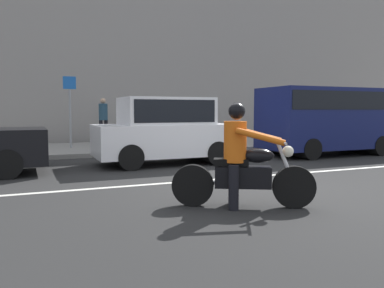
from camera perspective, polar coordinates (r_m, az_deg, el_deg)
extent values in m
plane|color=#262626|center=(7.67, 7.76, -6.11)|extent=(80.00, 80.00, 0.00)
cube|color=gray|center=(15.04, -8.02, -0.45)|extent=(40.00, 4.40, 0.14)
cube|color=gray|center=(18.62, -11.02, 15.87)|extent=(40.00, 1.40, 10.06)
cube|color=silver|center=(8.69, 7.67, -4.78)|extent=(18.00, 0.14, 0.01)
cylinder|color=black|center=(6.09, 14.56, -6.05)|extent=(0.62, 0.41, 0.64)
cylinder|color=black|center=(6.03, 0.11, -6.00)|extent=(0.62, 0.41, 0.64)
cylinder|color=silver|center=(6.02, 13.50, -2.91)|extent=(0.33, 0.21, 0.74)
cube|color=black|center=(5.99, 7.38, -4.76)|extent=(0.87, 0.64, 0.32)
ellipsoid|color=black|center=(5.95, 9.53, -1.68)|extent=(0.54, 0.44, 0.22)
cube|color=black|center=(5.95, 5.67, -2.61)|extent=(0.57, 0.46, 0.10)
cylinder|color=silver|center=(5.97, 12.99, 0.30)|extent=(0.37, 0.64, 0.04)
sphere|color=silver|center=(6.00, 13.72, -1.04)|extent=(0.17, 0.17, 0.17)
cylinder|color=silver|center=(6.16, 4.51, -5.59)|extent=(0.65, 0.39, 0.07)
cylinder|color=black|center=(5.81, 6.05, -6.31)|extent=(0.20, 0.20, 0.66)
cylinder|color=black|center=(6.20, 6.00, -5.59)|extent=(0.20, 0.20, 0.66)
cylinder|color=orange|center=(5.92, 6.28, 0.33)|extent=(0.46, 0.46, 0.61)
cylinder|color=orange|center=(5.71, 9.83, 1.06)|extent=(0.68, 0.42, 0.27)
cylinder|color=orange|center=(6.15, 9.50, 1.33)|extent=(0.68, 0.42, 0.27)
sphere|color=tan|center=(5.90, 6.51, 4.46)|extent=(0.20, 0.20, 0.20)
sphere|color=black|center=(5.90, 6.51, 4.75)|extent=(0.25, 0.25, 0.25)
cube|color=silver|center=(10.70, -3.81, 0.61)|extent=(3.79, 1.70, 0.84)
cube|color=silver|center=(10.68, -3.83, 4.79)|extent=(2.35, 1.56, 0.72)
cube|color=black|center=(10.68, -3.83, 4.79)|extent=(2.16, 1.59, 0.58)
cylinder|color=black|center=(11.18, 1.90, -0.95)|extent=(0.64, 1.76, 0.64)
cylinder|color=black|center=(10.41, -9.92, -1.45)|extent=(0.64, 1.76, 0.64)
cube|color=#11194C|center=(13.61, 19.12, 3.54)|extent=(4.47, 1.90, 1.92)
cube|color=black|center=(13.61, 19.19, 5.90)|extent=(4.34, 1.93, 0.56)
cylinder|color=black|center=(14.61, 23.06, 0.04)|extent=(0.64, 1.96, 0.64)
cylinder|color=black|center=(12.77, 14.38, -0.37)|extent=(0.64, 1.96, 0.64)
cylinder|color=black|center=(10.00, -25.03, -2.10)|extent=(0.64, 1.82, 0.64)
cylinder|color=gray|center=(14.62, -17.24, 4.48)|extent=(0.08, 0.08, 2.54)
cube|color=#1959B2|center=(14.62, -17.33, 8.47)|extent=(0.44, 0.03, 0.44)
cylinder|color=black|center=(15.66, -13.04, 1.66)|extent=(0.14, 0.14, 0.94)
cylinder|color=black|center=(15.70, -12.33, 1.68)|extent=(0.14, 0.14, 0.94)
cylinder|color=#234256|center=(15.65, -12.74, 4.56)|extent=(0.34, 0.34, 0.64)
sphere|color=tan|center=(15.66, -12.77, 6.11)|extent=(0.21, 0.21, 0.21)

